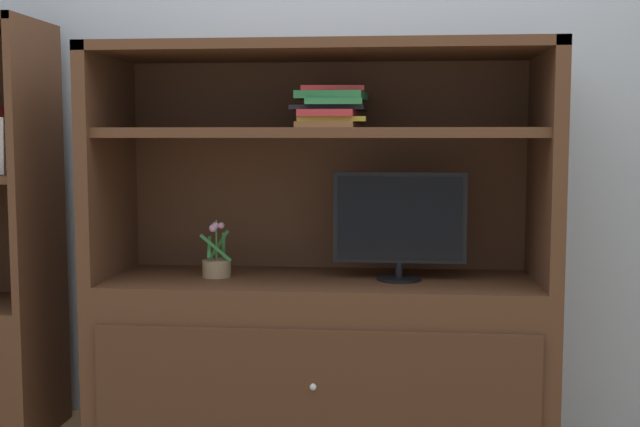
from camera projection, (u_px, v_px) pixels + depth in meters
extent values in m
cube|color=#9EA8B2|center=(329.00, 83.00, 3.32)|extent=(6.00, 0.10, 2.80)
cube|color=#4C2D1C|center=(321.00, 363.00, 3.08)|extent=(1.68, 0.56, 0.65)
cube|color=#462A19|center=(313.00, 386.00, 2.79)|extent=(1.55, 0.02, 0.39)
sphere|color=silver|center=(313.00, 387.00, 2.78)|extent=(0.02, 0.02, 0.02)
cube|color=#4C2D1C|center=(108.00, 163.00, 3.08)|extent=(0.05, 0.56, 0.86)
cube|color=#4C2D1C|center=(545.00, 164.00, 2.93)|extent=(0.05, 0.56, 0.86)
cube|color=#4C2D1C|center=(327.00, 161.00, 3.27)|extent=(1.68, 0.02, 0.86)
cube|color=#4C2D1C|center=(321.00, 51.00, 2.97)|extent=(1.68, 0.56, 0.04)
cube|color=#4C2D1C|center=(321.00, 133.00, 3.00)|extent=(1.58, 0.50, 0.04)
cylinder|color=black|center=(399.00, 278.00, 3.01)|extent=(0.17, 0.17, 0.01)
cylinder|color=black|center=(399.00, 270.00, 3.01)|extent=(0.03, 0.03, 0.05)
cube|color=black|center=(400.00, 218.00, 2.99)|extent=(0.49, 0.02, 0.34)
cube|color=black|center=(400.00, 218.00, 2.97)|extent=(0.46, 0.00, 0.30)
cylinder|color=#8C7251|center=(217.00, 268.00, 3.08)|extent=(0.11, 0.11, 0.07)
cylinder|color=#3D6B33|center=(216.00, 240.00, 3.07)|extent=(0.01, 0.01, 0.15)
cube|color=#2D7A38|center=(224.00, 247.00, 3.07)|extent=(0.03, 0.07, 0.12)
cube|color=#2D7A38|center=(218.00, 246.00, 3.09)|extent=(0.09, 0.00, 0.13)
cube|color=#2D7A38|center=(209.00, 247.00, 3.06)|extent=(0.02, 0.07, 0.08)
cube|color=#2D7A38|center=(216.00, 248.00, 3.04)|extent=(0.12, 0.02, 0.11)
sphere|color=#DB9EC6|center=(215.00, 226.00, 3.06)|extent=(0.03, 0.03, 0.03)
sphere|color=#DB9EC6|center=(213.00, 228.00, 3.06)|extent=(0.03, 0.03, 0.03)
sphere|color=#DB9EC6|center=(221.00, 226.00, 3.07)|extent=(0.03, 0.03, 0.03)
cube|color=#A56638|center=(329.00, 125.00, 2.98)|extent=(0.23, 0.29, 0.02)
cube|color=gold|center=(333.00, 119.00, 2.98)|extent=(0.25, 0.27, 0.02)
cube|color=red|center=(329.00, 114.00, 2.99)|extent=(0.21, 0.34, 0.02)
cube|color=black|center=(329.00, 108.00, 2.99)|extent=(0.27, 0.26, 0.02)
cube|color=#338C4C|center=(335.00, 103.00, 2.99)|extent=(0.22, 0.34, 0.02)
cube|color=#338C4C|center=(333.00, 96.00, 2.99)|extent=(0.26, 0.32, 0.03)
cube|color=red|center=(332.00, 90.00, 2.99)|extent=(0.25, 0.30, 0.02)
cube|color=#4C2D1C|center=(0.00, 369.00, 3.21)|extent=(0.39, 0.44, 0.53)
cube|color=#4C2D1C|center=(37.00, 163.00, 3.11)|extent=(0.03, 0.44, 1.09)
cube|color=#4C2D1C|center=(17.00, 162.00, 3.34)|extent=(0.39, 0.02, 1.09)
cube|color=silver|center=(8.00, 146.00, 3.11)|extent=(0.04, 0.14, 0.22)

